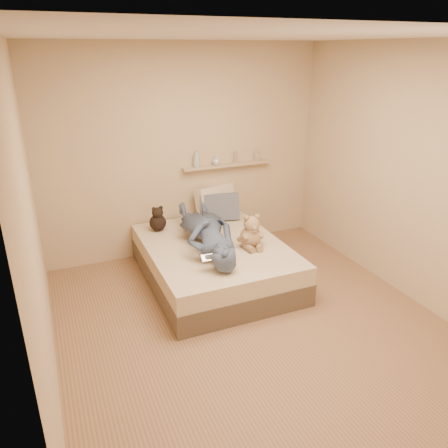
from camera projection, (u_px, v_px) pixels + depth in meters
name	position (u px, v px, depth m)	size (l,w,h in m)	color
room	(253.00, 197.00, 3.83)	(3.80, 3.80, 3.80)	#936B4C
bed	(214.00, 262.00, 5.02)	(1.50, 1.90, 0.45)	brown
game_console	(210.00, 257.00, 4.29)	(0.17, 0.08, 0.06)	silver
teddy_bear	(251.00, 234.00, 4.80)	(0.32, 0.31, 0.39)	#A57D5A
dark_plush	(158.00, 220.00, 5.26)	(0.20, 0.20, 0.31)	black
pillow_cream	(216.00, 201.00, 5.70)	(0.55, 0.16, 0.40)	beige
pillow_grey	(219.00, 207.00, 5.59)	(0.50, 0.14, 0.34)	slate
person	(207.00, 232.00, 4.82)	(0.55, 1.50, 0.36)	#3F4A63
wall_shelf	(227.00, 165.00, 5.67)	(1.20, 0.12, 0.03)	tan
shelf_bottles	(218.00, 158.00, 5.59)	(0.95, 0.13, 0.22)	silver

